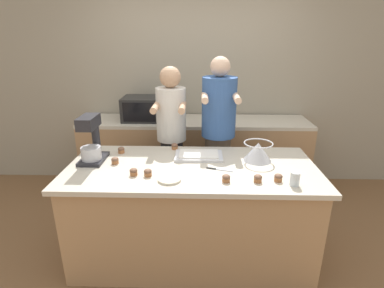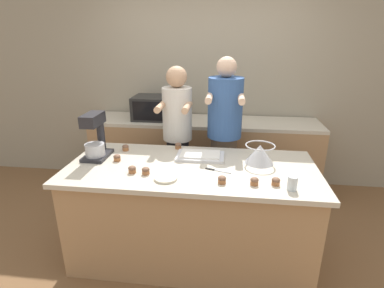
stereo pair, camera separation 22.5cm
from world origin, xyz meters
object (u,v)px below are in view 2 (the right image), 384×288
Objects in this scene: cupcake_5 at (276,181)px; stand_mixer at (96,138)px; cupcake_1 at (178,146)px; person_left at (178,140)px; cupcake_4 at (132,169)px; drinking_glass at (292,183)px; small_plate at (166,178)px; cupcake_0 at (125,148)px; cupcake_3 at (117,158)px; cupcake_7 at (254,181)px; knife at (216,170)px; cupcake_2 at (222,180)px; person_right at (224,138)px; microwave_oven at (156,108)px; cupcake_6 at (146,171)px; baking_tray at (200,156)px; mixing_bowl at (260,153)px.

stand_mixer is at bearing 166.97° from cupcake_5.
stand_mixer is at bearing -156.05° from cupcake_1.
person_left is 0.90m from cupcake_4.
stand_mixer is 1.69m from drinking_glass.
small_plate is 0.75m from cupcake_0.
cupcake_7 is at bearing -14.86° from cupcake_3.
knife is at bearing -21.49° from cupcake_0.
drinking_glass is at bearing -3.24° from small_plate.
person_right is at bearing 90.52° from cupcake_2.
cupcake_7 is (0.67, -0.01, 0.02)m from small_plate.
microwave_oven is at bearing 119.16° from cupcake_2.
cupcake_4 is 1.00× the size of cupcake_6.
cupcake_0 is at bearing 154.48° from cupcake_7.
baking_tray is 6.95× the size of cupcake_4.
knife is at bearing -58.60° from microwave_oven.
mixing_bowl is 0.80m from cupcake_1.
cupcake_1 is (-0.44, -0.29, 0.00)m from person_right.
person_right reaches higher than cupcake_0.
person_right is 1.13m from drinking_glass.
person_right is 28.26× the size of cupcake_1.
cupcake_7 is at bearing -46.82° from baking_tray.
cupcake_1 is (0.42, -0.87, -0.17)m from microwave_oven.
knife is 0.49m from cupcake_5.
cupcake_0 is 1.00× the size of cupcake_2.
mixing_bowl is 0.42m from knife.
cupcake_1 is 1.07m from cupcake_5.
cupcake_5 is at bearing 149.61° from drinking_glass.
cupcake_4 is at bearing -103.94° from person_left.
cupcake_1 is at bearing -79.00° from person_left.
stand_mixer is 1.44m from mixing_bowl.
cupcake_4 is (-0.22, -0.88, 0.04)m from person_left.
microwave_oven is (-1.17, 1.13, 0.11)m from mixing_bowl.
stand_mixer is 0.52m from cupcake_4.
mixing_bowl is at bearing 54.00° from cupcake_2.
stand_mixer reaches higher than cupcake_7.
cupcake_6 is (-0.17, 0.07, 0.02)m from small_plate.
cupcake_6 is (-0.59, -0.89, 0.00)m from person_right.
knife is (-0.55, 0.26, -0.05)m from drinking_glass.
drinking_glass is at bearing -63.39° from person_right.
mixing_bowl is at bearing -60.04° from person_right.
person_right is at bearing 119.96° from mixing_bowl.
small_plate is at bearing -74.16° from microwave_oven.
microwave_oven reaches higher than cupcake_1.
cupcake_0 reaches higher than knife.
cupcake_4 reaches higher than small_plate.
person_right is 28.26× the size of cupcake_2.
cupcake_2 is at bearing -66.44° from baking_tray.
person_right reaches higher than stand_mixer.
mixing_bowl is at bearing 29.99° from knife.
stand_mixer is 0.95× the size of baking_tray.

